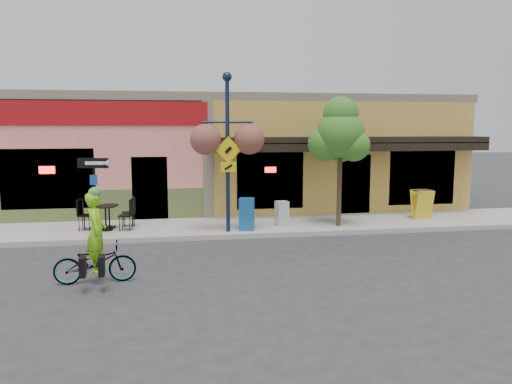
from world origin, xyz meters
The scene contains 14 objects.
ground centered at (0.00, 0.00, 0.00)m, with size 90.00×90.00×0.00m, color #2D2D30.
sidewalk centered at (0.00, 2.00, 0.07)m, with size 24.00×3.00×0.15m, color #9E9B93.
curb centered at (0.00, 0.55, 0.07)m, with size 24.00×0.12×0.15m, color #A8A59E.
building centered at (0.00, 7.50, 2.25)m, with size 18.20×8.20×4.50m, color #F08476, non-canonical shape.
bicycle centered at (-3.89, -3.13, 0.45)m, with size 0.59×1.70×0.89m, color maroon.
cyclist_rider centered at (-3.84, -3.13, 0.85)m, with size 0.62×0.41×1.71m, color #83DA16.
lamp_post centered at (-0.59, 0.92, 2.53)m, with size 1.52×0.61×4.77m, color #121F39, non-canonical shape.
one_way_sign centered at (-4.41, 0.70, 1.30)m, with size 0.88×0.19×2.29m, color black, non-canonical shape.
cafe_set_left centered at (-4.28, 1.72, 0.64)m, with size 1.64×0.82×0.99m, color black, non-canonical shape.
cafe_set_right centered at (-4.22, 2.10, 0.63)m, with size 1.59×0.80×0.96m, color black, non-canonical shape.
newspaper_box_blue centered at (0.00, 1.05, 0.65)m, with size 0.45×0.40×1.00m, color #185490, non-canonical shape.
newspaper_box_grey centered at (1.21, 1.53, 0.55)m, with size 0.37×0.34×0.80m, color #ADADAD, non-canonical shape.
street_tree centered at (3.02, 1.25, 2.23)m, with size 1.62×1.62×4.16m, color #3D7A26, non-canonical shape.
sandwich_board centered at (6.24, 1.73, 0.66)m, with size 0.61×0.45×1.01m, color yellow, non-canonical shape.
Camera 1 is at (-2.22, -13.88, 3.32)m, focal length 35.00 mm.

